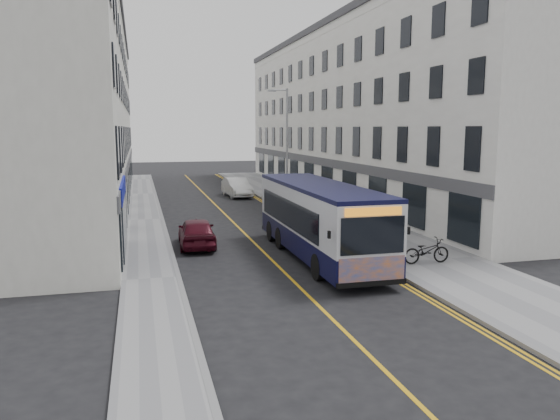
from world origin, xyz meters
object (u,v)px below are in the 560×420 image
pedestrian_near (340,197)px  pedestrian_far (328,193)px  car_maroon (197,232)px  city_bus (319,218)px  car_white (237,187)px  bicycle (427,251)px  streetlamp (286,145)px

pedestrian_near → pedestrian_far: pedestrian_far is taller
car_maroon → city_bus: bearing=145.8°
car_white → bicycle: bearing=-85.6°
bicycle → pedestrian_far: pedestrian_far is taller
car_maroon → bicycle: bearing=147.4°
pedestrian_far → car_maroon: 13.96m
car_white → car_maroon: (-5.08, -18.02, -0.07)m
pedestrian_far → car_maroon: pedestrian_far is taller
city_bus → pedestrian_far: (5.13, 13.37, -0.67)m
city_bus → streetlamp: bearing=80.8°
car_white → city_bus: bearing=-94.5°
bicycle → car_white: size_ratio=0.42×
bicycle → car_maroon: 10.36m
car_maroon → pedestrian_near: bearing=-137.5°
car_white → car_maroon: size_ratio=1.14×
pedestrian_near → pedestrian_far: 1.24m
streetlamp → car_white: 9.18m
pedestrian_near → car_white: (-5.23, 9.35, -0.18)m
pedestrian_far → streetlamp: bearing=-170.1°
pedestrian_near → pedestrian_far: (-0.42, 1.16, 0.12)m
city_bus → bicycle: (3.71, -2.40, -1.10)m
pedestrian_far → car_maroon: bearing=-126.1°
streetlamp → pedestrian_far: 4.46m
streetlamp → car_maroon: bearing=-125.3°
streetlamp → city_bus: streetlamp is taller
pedestrian_near → streetlamp: bearing=141.0°
streetlamp → pedestrian_far: (2.98, 0.04, -3.32)m
city_bus → bicycle: bearing=-32.9°
city_bus → car_maroon: 6.03m
bicycle → pedestrian_near: bearing=-6.4°
city_bus → pedestrian_near: bearing=65.6°
bicycle → pedestrian_near: (1.84, 14.62, 0.31)m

